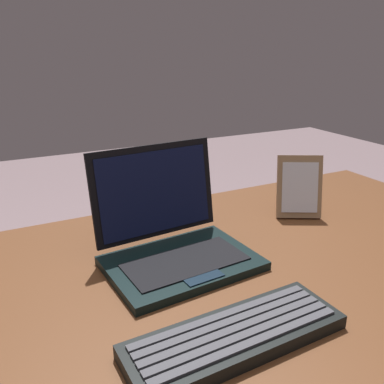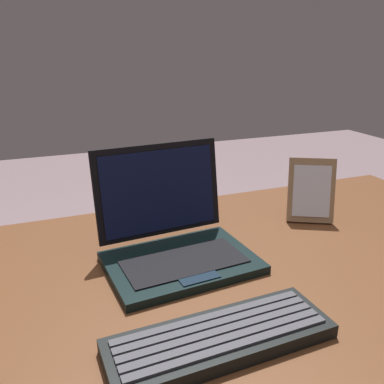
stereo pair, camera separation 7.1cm
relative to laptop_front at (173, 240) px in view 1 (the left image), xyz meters
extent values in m
cube|color=#512D17|center=(-0.04, -0.11, -0.06)|extent=(1.69, 0.83, 0.03)
cylinder|color=black|center=(0.75, 0.25, -0.43)|extent=(0.06, 0.06, 0.70)
cube|color=black|center=(0.00, -0.03, -0.04)|extent=(0.30, 0.22, 0.02)
cube|color=black|center=(0.00, -0.05, -0.03)|extent=(0.24, 0.13, 0.00)
cube|color=black|center=(0.01, -0.11, -0.03)|extent=(0.08, 0.04, 0.00)
cube|color=black|center=(-0.01, 0.08, 0.08)|extent=(0.28, 0.06, 0.19)
cube|color=black|center=(-0.01, 0.07, 0.08)|extent=(0.25, 0.05, 0.17)
cube|color=silver|center=(-0.01, 0.07, 0.07)|extent=(0.24, 0.02, 0.01)
cube|color=black|center=(-0.02, -0.27, -0.03)|extent=(0.34, 0.12, 0.02)
cube|color=#38383D|center=(-0.02, -0.30, -0.02)|extent=(0.31, 0.02, 0.00)
cube|color=#38383D|center=(-0.02, -0.29, -0.02)|extent=(0.31, 0.02, 0.00)
cube|color=#38383D|center=(-0.02, -0.27, -0.02)|extent=(0.31, 0.02, 0.00)
cube|color=#38383D|center=(-0.02, -0.25, -0.02)|extent=(0.31, 0.02, 0.00)
cube|color=#38383D|center=(-0.02, -0.23, -0.02)|extent=(0.31, 0.02, 0.00)
cube|color=#87694A|center=(0.38, 0.07, 0.03)|extent=(0.12, 0.10, 0.16)
cube|color=silver|center=(0.38, 0.06, 0.03)|extent=(0.09, 0.07, 0.12)
cube|color=#87694A|center=(0.39, 0.09, -0.03)|extent=(0.02, 0.02, 0.03)
camera|label=1|loc=(-0.30, -0.68, 0.37)|focal=38.07mm
camera|label=2|loc=(-0.23, -0.71, 0.37)|focal=38.07mm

